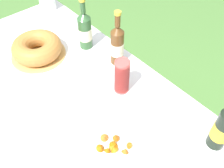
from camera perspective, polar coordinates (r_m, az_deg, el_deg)
name	(u,v)px	position (r m, az deg, el deg)	size (l,w,h in m)	color
garden_table	(51,131)	(1.21, -13.76, -10.45)	(1.85, 1.21, 0.75)	#A87A47
tablecloth	(49,126)	(1.17, -14.17, -9.23)	(1.86, 1.22, 0.10)	white
bundt_cake	(37,48)	(1.46, -16.77, 7.90)	(0.31, 0.31, 0.10)	tan
cup_stack	(122,77)	(1.18, 2.28, 1.72)	(0.07, 0.07, 0.19)	#E04C47
cider_bottle_green	(85,30)	(1.44, -6.22, 12.15)	(0.08, 0.08, 0.31)	#2D562D
cider_bottle_amber	(117,45)	(1.32, 1.18, 8.97)	(0.07, 0.07, 0.31)	brown
juice_bottle_red	(224,128)	(1.07, 24.15, -9.08)	(0.08, 0.08, 0.32)	black
snack_plate_left	(112,146)	(1.06, 0.08, -13.98)	(0.22, 0.22, 0.05)	white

